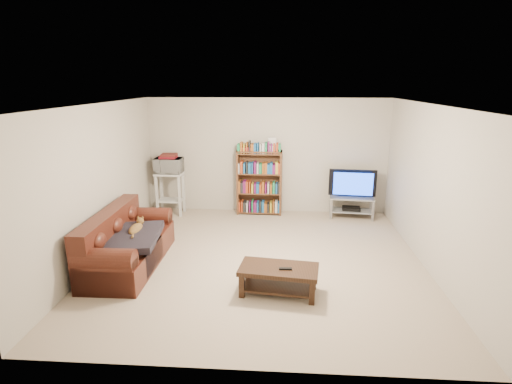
# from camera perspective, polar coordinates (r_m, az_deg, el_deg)

# --- Properties ---
(floor) EXTENTS (5.00, 5.00, 0.00)m
(floor) POSITION_cam_1_polar(r_m,az_deg,el_deg) (6.39, 0.67, -9.67)
(floor) COLOR #C0AA8E
(floor) RESTS_ON ground
(ceiling) EXTENTS (5.00, 5.00, 0.00)m
(ceiling) POSITION_cam_1_polar(r_m,az_deg,el_deg) (5.79, 0.74, 12.37)
(ceiling) COLOR white
(ceiling) RESTS_ON ground
(wall_back) EXTENTS (5.00, 0.00, 5.00)m
(wall_back) POSITION_cam_1_polar(r_m,az_deg,el_deg) (8.41, 1.64, 5.13)
(wall_back) COLOR beige
(wall_back) RESTS_ON ground
(wall_front) EXTENTS (5.00, 0.00, 5.00)m
(wall_front) POSITION_cam_1_polar(r_m,az_deg,el_deg) (3.62, -1.49, -9.31)
(wall_front) COLOR beige
(wall_front) RESTS_ON ground
(wall_left) EXTENTS (0.00, 5.00, 5.00)m
(wall_left) POSITION_cam_1_polar(r_m,az_deg,el_deg) (6.59, -21.54, 1.12)
(wall_left) COLOR beige
(wall_left) RESTS_ON ground
(wall_right) EXTENTS (0.00, 5.00, 5.00)m
(wall_right) POSITION_cam_1_polar(r_m,az_deg,el_deg) (6.35, 23.83, 0.35)
(wall_right) COLOR beige
(wall_right) RESTS_ON ground
(sofa) EXTENTS (0.88, 1.98, 0.85)m
(sofa) POSITION_cam_1_polar(r_m,az_deg,el_deg) (6.43, -18.25, -7.37)
(sofa) COLOR #441B11
(sofa) RESTS_ON floor
(blanket) EXTENTS (0.85, 1.05, 0.18)m
(blanket) POSITION_cam_1_polar(r_m,az_deg,el_deg) (6.18, -17.32, -6.19)
(blanket) COLOR black
(blanket) RESTS_ON sofa
(cat) EXTENTS (0.22, 0.54, 0.16)m
(cat) POSITION_cam_1_polar(r_m,az_deg,el_deg) (6.31, -16.81, -5.09)
(cat) COLOR brown
(cat) RESTS_ON sofa
(coffee_table) EXTENTS (1.08, 0.64, 0.37)m
(coffee_table) POSITION_cam_1_polar(r_m,az_deg,el_deg) (5.37, 3.26, -11.77)
(coffee_table) COLOR black
(coffee_table) RESTS_ON floor
(remote) EXTENTS (0.17, 0.05, 0.02)m
(remote) POSITION_cam_1_polar(r_m,az_deg,el_deg) (5.26, 4.23, -10.87)
(remote) COLOR black
(remote) RESTS_ON coffee_table
(tv_stand) EXTENTS (0.92, 0.48, 0.44)m
(tv_stand) POSITION_cam_1_polar(r_m,az_deg,el_deg) (8.42, 13.48, -1.59)
(tv_stand) COLOR #999EA3
(tv_stand) RESTS_ON floor
(television) EXTENTS (0.96, 0.21, 0.55)m
(television) POSITION_cam_1_polar(r_m,az_deg,el_deg) (8.31, 13.66, 1.15)
(television) COLOR black
(television) RESTS_ON tv_stand
(dvd_player) EXTENTS (0.38, 0.28, 0.06)m
(dvd_player) POSITION_cam_1_polar(r_m,az_deg,el_deg) (8.45, 13.43, -2.32)
(dvd_player) COLOR black
(dvd_player) RESTS_ON tv_stand
(bookshelf) EXTENTS (0.94, 0.31, 1.35)m
(bookshelf) POSITION_cam_1_polar(r_m,az_deg,el_deg) (8.33, 0.48, 1.49)
(bookshelf) COLOR brown
(bookshelf) RESTS_ON floor
(shelf_clutter) EXTENTS (0.69, 0.21, 0.28)m
(shelf_clutter) POSITION_cam_1_polar(r_m,az_deg,el_deg) (8.19, 1.19, 6.65)
(shelf_clutter) COLOR silver
(shelf_clutter) RESTS_ON bookshelf
(microwave_stand) EXTENTS (0.56, 0.41, 0.89)m
(microwave_stand) POSITION_cam_1_polar(r_m,az_deg,el_deg) (8.54, -12.17, 0.62)
(microwave_stand) COLOR silver
(microwave_stand) RESTS_ON floor
(microwave) EXTENTS (0.55, 0.38, 0.30)m
(microwave) POSITION_cam_1_polar(r_m,az_deg,el_deg) (8.43, -12.35, 3.73)
(microwave) COLOR silver
(microwave) RESTS_ON microwave_stand
(game_boxes) EXTENTS (0.33, 0.29, 0.05)m
(game_boxes) POSITION_cam_1_polar(r_m,az_deg,el_deg) (8.40, -12.42, 4.92)
(game_boxes) COLOR maroon
(game_boxes) RESTS_ON microwave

